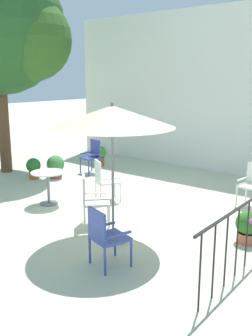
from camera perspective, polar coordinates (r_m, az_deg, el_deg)
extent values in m
plane|color=beige|center=(8.51, -1.24, -5.20)|extent=(60.00, 60.00, 0.00)
cube|color=white|center=(11.61, 12.25, 11.14)|extent=(9.69, 0.30, 4.64)
cylinder|color=black|center=(4.69, 10.91, -15.01)|extent=(0.02, 0.02, 1.00)
cylinder|color=black|center=(4.97, 12.88, -13.35)|extent=(0.02, 0.02, 1.00)
cylinder|color=black|center=(5.27, 14.62, -11.87)|extent=(0.02, 0.02, 1.00)
cylinder|color=black|center=(5.57, 16.15, -10.54)|extent=(0.02, 0.02, 1.00)
cylinder|color=black|center=(5.88, 17.51, -9.33)|extent=(0.02, 0.02, 1.00)
cylinder|color=brown|center=(11.59, -17.71, 6.14)|extent=(0.32, 0.32, 2.76)
sphere|color=#305820|center=(11.02, -14.08, 18.05)|extent=(2.22, 2.22, 2.22)
cylinder|color=#2D2D2D|center=(6.65, -1.90, -10.29)|extent=(0.44, 0.44, 0.08)
cylinder|color=slate|center=(6.30, -1.98, -1.11)|extent=(0.04, 0.04, 2.27)
cone|color=beige|center=(6.13, -2.05, 7.66)|extent=(2.01, 2.01, 0.34)
sphere|color=slate|center=(6.11, -2.07, 9.53)|extent=(0.06, 0.06, 0.06)
cylinder|color=silver|center=(8.42, -11.54, -0.65)|extent=(0.72, 0.72, 0.02)
cylinder|color=slate|center=(8.51, -11.43, -3.01)|extent=(0.06, 0.06, 0.70)
cylinder|color=slate|center=(8.61, -11.33, -5.15)|extent=(0.40, 0.40, 0.03)
cube|color=white|center=(8.54, 18.12, -2.59)|extent=(0.52, 0.50, 0.04)
cube|color=white|center=(8.61, 16.91, -1.56)|extent=(0.09, 0.41, 0.03)
cylinder|color=white|center=(8.53, 16.06, -4.15)|extent=(0.04, 0.04, 0.44)
cylinder|color=white|center=(8.88, 17.39, -3.55)|extent=(0.04, 0.04, 0.44)
cube|color=#36459A|center=(5.68, -2.37, -10.30)|extent=(0.60, 0.60, 0.04)
cube|color=#36459A|center=(5.48, -4.37, -8.46)|extent=(0.44, 0.17, 0.45)
cube|color=#36459A|center=(5.46, -1.16, -9.91)|extent=(0.17, 0.42, 0.03)
cube|color=#36459A|center=(5.80, -3.52, -8.50)|extent=(0.17, 0.42, 0.03)
cylinder|color=#36459A|center=(5.72, 0.78, -12.60)|extent=(0.04, 0.04, 0.41)
cylinder|color=#36459A|center=(6.05, -1.64, -11.10)|extent=(0.04, 0.04, 0.41)
cylinder|color=#36459A|center=(5.50, -3.13, -13.72)|extent=(0.04, 0.04, 0.41)
cylinder|color=#36459A|center=(5.84, -5.40, -12.07)|extent=(0.04, 0.04, 0.41)
cube|color=white|center=(8.56, -2.70, -2.03)|extent=(0.66, 0.67, 0.04)
cube|color=white|center=(8.44, -4.19, -0.48)|extent=(0.40, 0.28, 0.47)
cube|color=white|center=(8.33, -2.31, -1.61)|extent=(0.28, 0.39, 0.03)
cube|color=white|center=(8.73, -3.09, -0.91)|extent=(0.28, 0.39, 0.03)
cylinder|color=white|center=(8.49, -0.81, -3.77)|extent=(0.04, 0.04, 0.42)
cylinder|color=white|center=(8.89, -1.66, -2.98)|extent=(0.04, 0.04, 0.42)
cylinder|color=white|center=(8.37, -3.78, -4.05)|extent=(0.04, 0.04, 0.42)
cylinder|color=white|center=(8.77, -4.50, -3.23)|extent=(0.04, 0.04, 0.42)
cube|color=#37409C|center=(11.05, -5.36, 1.49)|extent=(0.50, 0.51, 0.04)
cube|color=#37409C|center=(11.12, -4.57, 2.98)|extent=(0.41, 0.11, 0.49)
cube|color=#37409C|center=(11.18, -5.98, 2.25)|extent=(0.11, 0.40, 0.03)
cube|color=#37409C|center=(10.88, -4.76, 1.96)|extent=(0.11, 0.40, 0.03)
cylinder|color=#37409C|center=(11.14, -6.78, 0.32)|extent=(0.04, 0.04, 0.43)
cylinder|color=#37409C|center=(10.83, -5.57, -0.03)|extent=(0.04, 0.04, 0.43)
cylinder|color=#37409C|center=(11.38, -5.12, 0.63)|extent=(0.04, 0.04, 0.43)
cylinder|color=#37409C|center=(11.07, -3.88, 0.30)|extent=(0.04, 0.04, 0.43)
cube|color=silver|center=(7.19, -4.44, -5.12)|extent=(0.65, 0.65, 0.04)
cube|color=silver|center=(7.11, -6.27, -3.15)|extent=(0.32, 0.32, 0.49)
cube|color=silver|center=(6.97, -4.39, -4.69)|extent=(0.34, 0.34, 0.03)
cube|color=silver|center=(7.34, -4.52, -3.75)|extent=(0.34, 0.34, 0.03)
cylinder|color=silver|center=(7.09, -2.51, -7.31)|extent=(0.04, 0.04, 0.41)
cylinder|color=silver|center=(7.46, -2.74, -6.24)|extent=(0.04, 0.04, 0.41)
cylinder|color=silver|center=(7.08, -6.17, -7.42)|extent=(0.04, 0.04, 0.41)
cylinder|color=silver|center=(7.45, -6.21, -6.35)|extent=(0.04, 0.04, 0.41)
cylinder|color=#A4592B|center=(10.76, -13.50, -1.02)|extent=(0.26, 0.26, 0.21)
cylinder|color=#382819|center=(10.73, -13.53, -0.52)|extent=(0.23, 0.23, 0.02)
sphere|color=#286127|center=(10.69, -13.58, 0.40)|extent=(0.39, 0.39, 0.39)
cylinder|color=brown|center=(10.73, -10.36, -0.97)|extent=(0.33, 0.33, 0.19)
cylinder|color=#382819|center=(10.71, -10.38, -0.53)|extent=(0.29, 0.29, 0.02)
sphere|color=#3C7D3A|center=(10.66, -10.43, 0.57)|extent=(0.48, 0.48, 0.48)
cylinder|color=#CB6446|center=(6.85, 17.44, -9.79)|extent=(0.32, 0.32, 0.18)
cylinder|color=#382819|center=(6.82, 17.48, -9.19)|extent=(0.28, 0.28, 0.02)
sphere|color=#2B6E20|center=(6.75, 17.59, -7.79)|extent=(0.40, 0.40, 0.40)
sphere|color=#BE4BAE|center=(6.83, 16.76, -7.26)|extent=(0.10, 0.10, 0.10)
sphere|color=#BE4BAE|center=(6.58, 18.07, -7.53)|extent=(0.09, 0.09, 0.09)
cylinder|color=#9D513B|center=(12.02, -3.82, 0.97)|extent=(0.24, 0.24, 0.28)
cylinder|color=#382819|center=(11.99, -3.83, 1.56)|extent=(0.21, 0.21, 0.02)
sphere|color=#3A852D|center=(11.96, -3.84, 2.37)|extent=(0.38, 0.38, 0.38)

